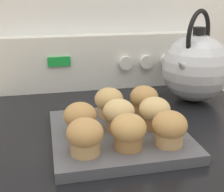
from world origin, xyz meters
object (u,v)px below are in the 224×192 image
Objects in this scene: muffin_r1_c2 at (155,113)px; muffin_r0_c2 at (169,128)px; muffin_r1_c0 at (80,119)px; muffin_r1_c1 at (119,115)px; muffin_pan at (118,135)px; muffin_r0_c0 at (85,136)px; muffin_r0_c1 at (128,131)px; muffin_r2_c1 at (109,102)px; tea_kettle at (196,67)px; muffin_r2_c2 at (144,100)px.

muffin_r0_c2 is at bearing -89.11° from muffin_r1_c2.
muffin_r1_c0 and muffin_r1_c1 have the same top height.
muffin_pan is 4.09× the size of muffin_r1_c1.
muffin_r1_c1 is at bearing 177.08° from muffin_r1_c2.
muffin_r0_c0 is at bearing -90.61° from muffin_r1_c0.
muffin_r0_c1 is at bearing -90.52° from muffin_r1_c1.
muffin_r0_c2 is 1.00× the size of muffin_r1_c1.
muffin_r0_c2 and muffin_r1_c1 have the same top height.
tea_kettle reaches higher than muffin_r2_c1.
muffin_r2_c2 is at bearing -1.46° from muffin_r2_c1.
muffin_r1_c0 is 0.17m from muffin_r1_c2.
muffin_r1_c1 is at bearing -135.92° from muffin_r2_c2.
tea_kettle is (0.28, 0.20, 0.09)m from muffin_pan.
muffin_r1_c0 is at bearing 179.55° from muffin_r1_c2.
muffin_r0_c0 is 1.00× the size of muffin_r0_c2.
muffin_r0_c2 and muffin_r2_c1 have the same top height.
muffin_r0_c1 is 0.12m from muffin_r1_c0.
muffin_r0_c0 is 0.19m from muffin_r1_c2.
tea_kettle reaches higher than muffin_r0_c2.
muffin_pan is 4.09× the size of muffin_r2_c2.
muffin_r0_c0 is 0.47m from tea_kettle.
muffin_r0_c1 is 1.00× the size of muffin_r1_c2.
muffin_r2_c1 is at bearing 46.99° from muffin_r1_c0.
tea_kettle is at bearing 46.05° from muffin_r1_c2.
muffin_r2_c2 is 0.27× the size of tea_kettle.
muffin_r0_c0 is 0.24m from muffin_r2_c2.
muffin_r0_c1 and muffin_r2_c2 have the same top height.
muffin_r1_c2 is 0.09m from muffin_r2_c2.
muffin_pan is at bearing 90.64° from muffin_r0_c1.
muffin_r0_c1 is at bearing 177.50° from muffin_r0_c2.
muffin_r0_c0 is 1.00× the size of muffin_r1_c2.
muffin_r1_c1 is at bearing -144.25° from tea_kettle.
muffin_r0_c1 is (0.00, -0.08, 0.05)m from muffin_pan.
muffin_r0_c1 and muffin_r1_c2 have the same top height.
muffin_r0_c2 is at bearing -124.19° from tea_kettle.
muffin_r2_c2 is (0.08, 0.17, 0.00)m from muffin_r0_c1.
muffin_r0_c1 and muffin_r1_c0 have the same top height.
muffin_r0_c1 reaches higher than muffin_pan.
muffin_r1_c2 is 0.12m from muffin_r2_c1.
muffin_r0_c1 is at bearing 2.57° from muffin_r0_c0.
muffin_r1_c1 and muffin_r2_c2 have the same top height.
muffin_pan is 0.05m from muffin_r1_c1.
muffin_r0_c2 is at bearing -46.82° from muffin_r1_c1.
muffin_r2_c2 is at bearing 44.26° from muffin_pan.
muffin_r0_c2 is at bearing -90.50° from muffin_r2_c2.
muffin_r0_c0 is 0.17m from muffin_r0_c2.
muffin_r1_c1 is (-0.08, 0.09, 0.00)m from muffin_r0_c2.
muffin_r0_c0 is at bearing -179.93° from muffin_r0_c2.
muffin_r0_c2 is (0.08, -0.09, 0.05)m from muffin_pan.
tea_kettle is (0.20, 0.20, 0.04)m from muffin_r1_c2.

